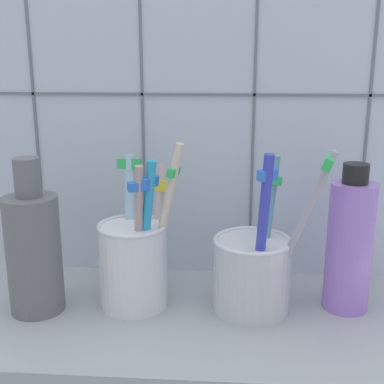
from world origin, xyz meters
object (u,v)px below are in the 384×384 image
toothbrush_cup_right (253,269)px  soap_bottle (350,244)px  ceramic_vase (35,248)px  toothbrush_cup_left (135,259)px

toothbrush_cup_right → soap_bottle: 10.28cm
ceramic_vase → toothbrush_cup_left: bearing=7.9°
toothbrush_cup_left → soap_bottle: 22.49cm
soap_bottle → toothbrush_cup_right: bearing=-173.7°
soap_bottle → toothbrush_cup_left: bearing=-177.6°
toothbrush_cup_left → toothbrush_cup_right: 12.55cm
toothbrush_cup_right → ceramic_vase: 22.78cm
toothbrush_cup_right → soap_bottle: bearing=6.3°
toothbrush_cup_left → ceramic_vase: size_ratio=1.10×
toothbrush_cup_right → ceramic_vase: bearing=-176.8°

